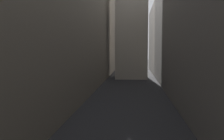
{
  "coord_description": "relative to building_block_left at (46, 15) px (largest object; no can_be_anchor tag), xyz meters",
  "views": [
    {
      "loc": [
        0.9,
        11.71,
        6.66
      ],
      "look_at": [
        0.0,
        21.62,
        5.86
      ],
      "focal_mm": 41.56,
      "sensor_mm": 36.0,
      "label": 1
    }
  ],
  "objects": [
    {
      "name": "ground_plane",
      "position": [
        12.58,
        -2.0,
        -11.81
      ],
      "size": [
        264.0,
        264.0,
        0.0
      ],
      "primitive_type": "plane",
      "color": "#232326"
    },
    {
      "name": "building_block_left",
      "position": [
        0.0,
        0.0,
        0.0
      ],
      "size": [
        14.16,
        108.0,
        23.62
      ],
      "primitive_type": "cube",
      "color": "#756B5B",
      "rests_on": "ground"
    },
    {
      "name": "building_block_right",
      "position": [
        24.73,
        0.0,
        -2.36
      ],
      "size": [
        13.31,
        108.0,
        18.9
      ],
      "primitive_type": "cube",
      "color": "slate",
      "rests_on": "ground"
    }
  ]
}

